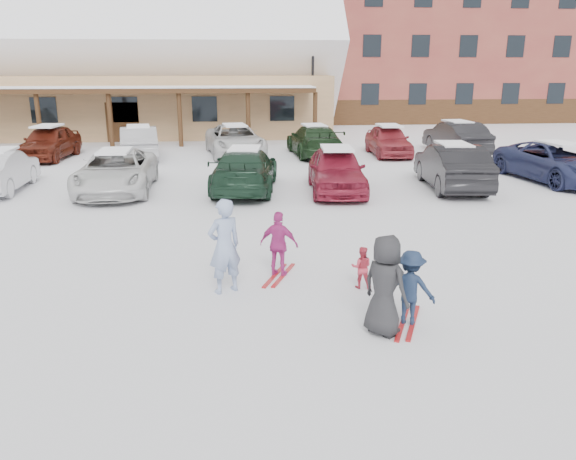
{
  "coord_description": "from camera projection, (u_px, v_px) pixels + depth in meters",
  "views": [
    {
      "loc": [
        -0.69,
        -9.64,
        4.13
      ],
      "look_at": [
        0.3,
        1.0,
        1.0
      ],
      "focal_mm": 35.0,
      "sensor_mm": 36.0,
      "label": 1
    }
  ],
  "objects": [
    {
      "name": "ground",
      "position": [
        277.0,
        297.0,
        10.44
      ],
      "size": [
        160.0,
        160.0,
        0.0
      ],
      "primitive_type": "plane",
      "color": "white",
      "rests_on": "ground"
    },
    {
      "name": "day_lodge",
      "position": [
        101.0,
        69.0,
        35.25
      ],
      "size": [
        29.12,
        12.5,
        10.38
      ],
      "color": "tan",
      "rests_on": "ground"
    },
    {
      "name": "alpine_hotel",
      "position": [
        417.0,
        9.0,
        45.59
      ],
      "size": [
        31.48,
        14.01,
        21.48
      ],
      "color": "maroon",
      "rests_on": "ground"
    },
    {
      "name": "lamp_post",
      "position": [
        313.0,
        82.0,
        32.88
      ],
      "size": [
        0.5,
        0.25,
        5.65
      ],
      "color": "black",
      "rests_on": "ground"
    },
    {
      "name": "conifer_3",
      "position": [
        307.0,
        55.0,
        51.58
      ],
      "size": [
        3.96,
        3.96,
        9.18
      ],
      "color": "black",
      "rests_on": "ground"
    },
    {
      "name": "adult_skier",
      "position": [
        224.0,
        246.0,
        10.43
      ],
      "size": [
        0.79,
        0.7,
        1.82
      ],
      "primitive_type": "imported",
      "rotation": [
        0.0,
        0.0,
        3.63
      ],
      "color": "#8C9FC7",
      "rests_on": "ground"
    },
    {
      "name": "toddler_red",
      "position": [
        362.0,
        267.0,
        10.77
      ],
      "size": [
        0.46,
        0.39,
        0.83
      ],
      "primitive_type": "imported",
      "rotation": [
        0.0,
        0.0,
        2.94
      ],
      "color": "#C13346",
      "rests_on": "ground"
    },
    {
      "name": "child_navy",
      "position": [
        410.0,
        288.0,
        9.18
      ],
      "size": [
        0.95,
        0.77,
        1.28
      ],
      "primitive_type": "imported",
      "rotation": [
        0.0,
        0.0,
        2.73
      ],
      "color": "#17253E",
      "rests_on": "ground"
    },
    {
      "name": "skis_child_navy",
      "position": [
        408.0,
        323.0,
        9.35
      ],
      "size": [
        0.75,
        1.36,
        0.03
      ],
      "primitive_type": "cube",
      "rotation": [
        0.0,
        0.0,
        2.73
      ],
      "color": "#A51719",
      "rests_on": "ground"
    },
    {
      "name": "child_magenta",
      "position": [
        279.0,
        244.0,
        11.29
      ],
      "size": [
        0.86,
        0.61,
        1.36
      ],
      "primitive_type": "imported",
      "rotation": [
        0.0,
        0.0,
        2.75
      ],
      "color": "#B42B7C",
      "rests_on": "ground"
    },
    {
      "name": "skis_child_magenta",
      "position": [
        279.0,
        275.0,
        11.48
      ],
      "size": [
        0.71,
        1.37,
        0.03
      ],
      "primitive_type": "cube",
      "rotation": [
        0.0,
        0.0,
        2.75
      ],
      "color": "#A51719",
      "rests_on": "ground"
    },
    {
      "name": "bystander_dark",
      "position": [
        385.0,
        285.0,
        8.8
      ],
      "size": [
        0.91,
        0.95,
        1.64
      ],
      "primitive_type": "imported",
      "rotation": [
        0.0,
        0.0,
        2.25
      ],
      "color": "#252528",
      "rests_on": "ground"
    },
    {
      "name": "parked_car_2",
      "position": [
        116.0,
        172.0,
        18.94
      ],
      "size": [
        2.52,
        5.17,
        1.42
      ],
      "primitive_type": "imported",
      "rotation": [
        0.0,
        0.0,
        0.03
      ],
      "color": "silver",
      "rests_on": "ground"
    },
    {
      "name": "parked_car_3",
      "position": [
        245.0,
        170.0,
        19.14
      ],
      "size": [
        2.62,
        5.23,
        1.46
      ],
      "primitive_type": "imported",
      "rotation": [
        0.0,
        0.0,
        3.02
      ],
      "color": "#193324",
      "rests_on": "ground"
    },
    {
      "name": "parked_car_4",
      "position": [
        336.0,
        170.0,
        18.92
      ],
      "size": [
        2.09,
        4.55,
        1.51
      ],
      "primitive_type": "imported",
      "rotation": [
        0.0,
        0.0,
        -0.07
      ],
      "color": "maroon",
      "rests_on": "ground"
    },
    {
      "name": "parked_car_5",
      "position": [
        452.0,
        166.0,
        19.5
      ],
      "size": [
        2.1,
        4.88,
        1.56
      ],
      "primitive_type": "imported",
      "rotation": [
        0.0,
        0.0,
        3.04
      ],
      "color": "black",
      "rests_on": "ground"
    },
    {
      "name": "parked_car_6",
      "position": [
        557.0,
        162.0,
        20.67
      ],
      "size": [
        3.05,
        5.44,
        1.44
      ],
      "primitive_type": "imported",
      "rotation": [
        0.0,
        0.0,
        0.13
      ],
      "color": "navy",
      "rests_on": "ground"
    },
    {
      "name": "parked_car_8",
      "position": [
        49.0,
        142.0,
        25.74
      ],
      "size": [
        2.14,
        4.6,
        1.53
      ],
      "primitive_type": "imported",
      "rotation": [
        0.0,
        0.0,
        -0.08
      ],
      "color": "#5F1E12",
      "rests_on": "ground"
    },
    {
      "name": "parked_car_9",
      "position": [
        139.0,
        142.0,
        25.87
      ],
      "size": [
        2.31,
        4.73,
        1.49
      ],
      "primitive_type": "imported",
      "rotation": [
        0.0,
        0.0,
        3.31
      ],
      "color": "#B2B1B5",
      "rests_on": "ground"
    },
    {
      "name": "parked_car_10",
      "position": [
        235.0,
        140.0,
        26.71
      ],
      "size": [
        3.16,
        5.56,
        1.46
      ],
      "primitive_type": "imported",
      "rotation": [
        0.0,
        0.0,
        0.15
      ],
      "color": "silver",
      "rests_on": "ground"
    },
    {
      "name": "parked_car_11",
      "position": [
        314.0,
        141.0,
        26.68
      ],
      "size": [
        2.37,
        5.14,
        1.46
      ],
      "primitive_type": "imported",
      "rotation": [
        0.0,
        0.0,
        3.21
      ],
      "color": "#193018",
      "rests_on": "ground"
    },
    {
      "name": "parked_car_12",
      "position": [
        388.0,
        140.0,
        26.8
      ],
      "size": [
        1.81,
        4.25,
        1.43
      ],
      "primitive_type": "imported",
      "rotation": [
        0.0,
        0.0,
        -0.03
      ],
      "color": "#A12E38",
      "rests_on": "ground"
    },
    {
      "name": "parked_car_13",
      "position": [
        456.0,
        138.0,
        27.32
      ],
      "size": [
        1.87,
        4.84,
        1.57
      ],
      "primitive_type": "imported",
      "rotation": [
        0.0,
        0.0,
        3.18
      ],
      "color": "black",
      "rests_on": "ground"
    }
  ]
}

